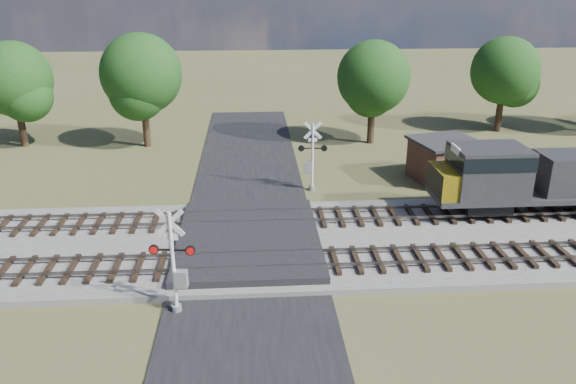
{
  "coord_description": "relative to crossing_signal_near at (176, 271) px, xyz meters",
  "views": [
    {
      "loc": [
        0.27,
        -24.91,
        12.72
      ],
      "look_at": [
        2.07,
        2.0,
        2.3
      ],
      "focal_mm": 35.0,
      "sensor_mm": 36.0,
      "label": 1
    }
  ],
  "objects": [
    {
      "name": "equipment_shed",
      "position": [
        15.74,
        14.67,
        -0.5
      ],
      "size": [
        4.85,
        4.85,
        2.76
      ],
      "rotation": [
        0.0,
        0.0,
        0.23
      ],
      "color": "#4E2C21",
      "rests_on": "ground"
    },
    {
      "name": "crossing_signal_near",
      "position": [
        0.0,
        0.0,
        0.0
      ],
      "size": [
        1.83,
        0.43,
        4.55
      ],
      "rotation": [
        0.0,
        0.0,
        -0.13
      ],
      "color": "silver",
      "rests_on": "ground"
    },
    {
      "name": "ballast_bed",
      "position": [
        12.82,
        5.75,
        -1.74
      ],
      "size": [
        140.0,
        10.0,
        0.3
      ],
      "primitive_type": "cube",
      "color": "gray",
      "rests_on": "ground"
    },
    {
      "name": "road",
      "position": [
        2.82,
        5.25,
        -1.85
      ],
      "size": [
        7.0,
        60.0,
        0.08
      ],
      "primitive_type": "cube",
      "color": "black",
      "rests_on": "ground"
    },
    {
      "name": "track_near",
      "position": [
        5.94,
        3.25,
        -1.48
      ],
      "size": [
        140.0,
        2.6,
        0.33
      ],
      "color": "black",
      "rests_on": "ballast_bed"
    },
    {
      "name": "crossing_panel",
      "position": [
        2.82,
        5.75,
        -1.58
      ],
      "size": [
        7.0,
        9.0,
        0.62
      ],
      "primitive_type": "cube",
      "color": "#262628",
      "rests_on": "ground"
    },
    {
      "name": "track_far",
      "position": [
        5.94,
        8.25,
        -1.48
      ],
      "size": [
        140.0,
        2.6,
        0.33
      ],
      "color": "black",
      "rests_on": "ballast_bed"
    },
    {
      "name": "crossing_signal_far",
      "position": [
        6.74,
        13.39,
        -0.03
      ],
      "size": [
        1.81,
        0.39,
        4.48
      ],
      "rotation": [
        0.0,
        0.0,
        3.09
      ],
      "color": "silver",
      "rests_on": "ground"
    },
    {
      "name": "treeline",
      "position": [
        4.85,
        25.45,
        4.43
      ],
      "size": [
        83.73,
        10.42,
        11.83
      ],
      "color": "black",
      "rests_on": "ground"
    },
    {
      "name": "ground",
      "position": [
        2.82,
        5.25,
        -1.89
      ],
      "size": [
        160.0,
        160.0,
        0.0
      ],
      "primitive_type": "plane",
      "color": "#4C532C",
      "rests_on": "ground"
    }
  ]
}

